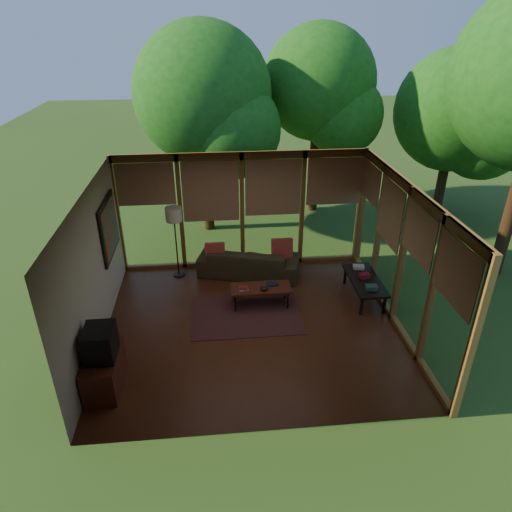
{
  "coord_description": "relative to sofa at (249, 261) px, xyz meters",
  "views": [
    {
      "loc": [
        -0.63,
        -7.07,
        5.23
      ],
      "look_at": [
        0.14,
        0.7,
        1.14
      ],
      "focal_mm": 32.0,
      "sensor_mm": 36.0,
      "label": 1
    }
  ],
  "objects": [
    {
      "name": "tree_ne",
      "position": [
        2.27,
        3.88,
        3.31
      ],
      "size": [
        3.1,
        3.1,
        5.19
      ],
      "color": "#352113",
      "rests_on": "ground"
    },
    {
      "name": "media_cabinet",
      "position": [
        -2.57,
        -3.35,
        -0.03
      ],
      "size": [
        0.5,
        1.0,
        0.6
      ],
      "primitive_type": "cube",
      "color": "#552517",
      "rests_on": "floor"
    },
    {
      "name": "wall_left",
      "position": [
        -2.85,
        -2.0,
        1.02
      ],
      "size": [
        0.04,
        5.0,
        2.7
      ],
      "primitive_type": "cube",
      "color": "beige",
      "rests_on": "ground"
    },
    {
      "name": "wall_front",
      "position": [
        -0.1,
        -4.5,
        1.02
      ],
      "size": [
        5.5,
        0.04,
        2.7
      ],
      "primitive_type": "cube",
      "color": "beige",
      "rests_on": "ground"
    },
    {
      "name": "tree_nw",
      "position": [
        -0.88,
        2.75,
        3.22
      ],
      "size": [
        3.42,
        3.42,
        5.27
      ],
      "color": "#352113",
      "rests_on": "ground"
    },
    {
      "name": "ct_book_upper",
      "position": [
        -0.22,
        -1.36,
        0.14
      ],
      "size": [
        0.18,
        0.15,
        0.03
      ],
      "primitive_type": "cube",
      "rotation": [
        0.0,
        0.0,
        -0.11
      ],
      "color": "maroon",
      "rests_on": "coffee_table"
    },
    {
      "name": "pillow_left",
      "position": [
        -0.75,
        -0.05,
        0.27
      ],
      "size": [
        0.44,
        0.23,
        0.46
      ],
      "primitive_type": "cube",
      "rotation": [
        -0.21,
        0.0,
        0.0
      ],
      "color": "maroon",
      "rests_on": "sofa"
    },
    {
      "name": "side_console",
      "position": [
        2.3,
        -1.24,
        0.08
      ],
      "size": [
        0.6,
        1.4,
        0.46
      ],
      "color": "black",
      "rests_on": "floor"
    },
    {
      "name": "exterior_lawn",
      "position": [
        7.9,
        6.0,
        -0.34
      ],
      "size": [
        40.0,
        40.0,
        0.0
      ],
      "primitive_type": "plane",
      "color": "#30501E",
      "rests_on": "ground"
    },
    {
      "name": "rug",
      "position": [
        -0.19,
        -1.61,
        -0.32
      ],
      "size": [
        2.16,
        1.53,
        0.01
      ],
      "primitive_type": "cube",
      "color": "maroon",
      "rests_on": "floor"
    },
    {
      "name": "ceiling",
      "position": [
        -0.1,
        -2.0,
        2.37
      ],
      "size": [
        5.5,
        5.5,
        0.0
      ],
      "primitive_type": "plane",
      "rotation": [
        3.14,
        0.0,
        0.0
      ],
      "color": "white",
      "rests_on": "ground"
    },
    {
      "name": "floor",
      "position": [
        -0.1,
        -2.0,
        -0.33
      ],
      "size": [
        5.5,
        5.5,
        0.0
      ],
      "primitive_type": "plane",
      "color": "#5A2B17",
      "rests_on": "ground"
    },
    {
      "name": "floor_lamp",
      "position": [
        -1.6,
        0.09,
        1.08
      ],
      "size": [
        0.36,
        0.36,
        1.65
      ],
      "color": "black",
      "rests_on": "floor"
    },
    {
      "name": "console_book_b",
      "position": [
        2.3,
        -1.19,
        0.18
      ],
      "size": [
        0.23,
        0.19,
        0.09
      ],
      "primitive_type": "cube",
      "rotation": [
        0.0,
        0.0,
        0.27
      ],
      "color": "maroon",
      "rests_on": "side_console"
    },
    {
      "name": "television",
      "position": [
        -2.55,
        -3.35,
        0.52
      ],
      "size": [
        0.45,
        0.55,
        0.5
      ],
      "primitive_type": "cube",
      "color": "black",
      "rests_on": "media_cabinet"
    },
    {
      "name": "window_wall_right",
      "position": [
        2.65,
        -2.0,
        1.02
      ],
      "size": [
        0.12,
        5.0,
        2.7
      ],
      "primitive_type": "cube",
      "color": "brown",
      "rests_on": "ground"
    },
    {
      "name": "wall_painting",
      "position": [
        -2.81,
        -0.6,
        1.22
      ],
      "size": [
        0.06,
        1.35,
        1.15
      ],
      "color": "black",
      "rests_on": "wall_left"
    },
    {
      "name": "console_book_a",
      "position": [
        2.3,
        -1.64,
        0.17
      ],
      "size": [
        0.23,
        0.18,
        0.08
      ],
      "primitive_type": "cube",
      "rotation": [
        0.0,
        0.0,
        -0.06
      ],
      "color": "#325749",
      "rests_on": "side_console"
    },
    {
      "name": "sofa",
      "position": [
        0.0,
        0.0,
        0.0
      ],
      "size": [
        2.38,
        1.44,
        0.65
      ],
      "primitive_type": "imported",
      "rotation": [
        0.0,
        0.0,
        2.87
      ],
      "color": "#3A331D",
      "rests_on": "floor"
    },
    {
      "name": "pillow_right",
      "position": [
        0.75,
        -0.05,
        0.29
      ],
      "size": [
        0.47,
        0.25,
        0.49
      ],
      "primitive_type": "cube",
      "rotation": [
        -0.21,
        0.0,
        0.0
      ],
      "color": "maroon",
      "rests_on": "sofa"
    },
    {
      "name": "ct_book_lower",
      "position": [
        -0.22,
        -1.36,
        0.11
      ],
      "size": [
        0.19,
        0.15,
        0.03
      ],
      "primitive_type": "cube",
      "rotation": [
        0.0,
        0.0,
        0.07
      ],
      "color": "beige",
      "rests_on": "coffee_table"
    },
    {
      "name": "ct_bowl",
      "position": [
        0.18,
        -1.41,
        0.14
      ],
      "size": [
        0.16,
        0.16,
        0.07
      ],
      "primitive_type": "ellipsoid",
      "color": "black",
      "rests_on": "coffee_table"
    },
    {
      "name": "window_wall_back",
      "position": [
        -0.1,
        0.5,
        1.02
      ],
      "size": [
        5.5,
        0.12,
        2.7
      ],
      "primitive_type": "cube",
      "color": "brown",
      "rests_on": "ground"
    },
    {
      "name": "tree_far",
      "position": [
        6.08,
        3.39,
        2.61
      ],
      "size": [
        3.37,
        3.37,
        4.63
      ],
      "color": "#352113",
      "rests_on": "ground"
    },
    {
      "name": "coffee_table",
      "position": [
        0.13,
        -1.31,
        0.07
      ],
      "size": [
        1.2,
        0.5,
        0.43
      ],
      "color": "#552517",
      "rests_on": "floor"
    },
    {
      "name": "ct_book_side",
      "position": [
        0.38,
        -1.23,
        0.12
      ],
      "size": [
        0.23,
        0.19,
        0.03
      ],
      "primitive_type": "cube",
      "rotation": [
        0.0,
        0.0,
        0.1
      ],
      "color": "black",
      "rests_on": "coffee_table"
    },
    {
      "name": "console_book_c",
      "position": [
        2.3,
        -0.79,
        0.16
      ],
      "size": [
        0.26,
        0.21,
        0.06
      ],
      "primitive_type": "cube",
      "rotation": [
        0.0,
        0.0,
        -0.18
      ],
      "color": "beige",
      "rests_on": "side_console"
    }
  ]
}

